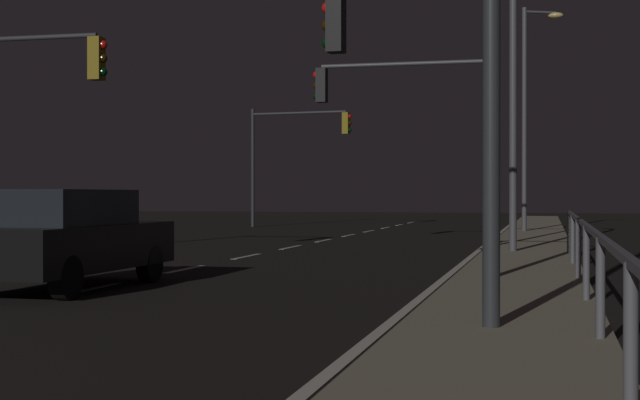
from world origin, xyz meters
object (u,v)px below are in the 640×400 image
object	(u,v)px
traffic_light_near_left	(295,142)
street_lamp_across_street	(530,100)
traffic_light_far_left	(412,108)
street_lamp_corner	(513,70)
traffic_light_overhead_east	(416,66)
car	(63,237)
traffic_light_mid_left	(29,97)

from	to	relation	value
traffic_light_near_left	street_lamp_across_street	distance (m)	11.83
traffic_light_near_left	street_lamp_across_street	bearing A→B (deg)	-27.29
traffic_light_near_left	street_lamp_across_street	xyz separation A→B (m)	(10.47, -5.40, 1.13)
traffic_light_far_left	traffic_light_near_left	world-z (taller)	traffic_light_near_left
street_lamp_corner	traffic_light_overhead_east	bearing A→B (deg)	-99.99
traffic_light_overhead_east	traffic_light_far_left	xyz separation A→B (m)	(-1.45, 9.92, 0.20)
car	street_lamp_corner	size ratio (longest dim) A/B	0.61
street_lamp_corner	traffic_light_mid_left	bearing A→B (deg)	-159.02
street_lamp_across_street	street_lamp_corner	size ratio (longest dim) A/B	1.13
traffic_light_overhead_east	street_lamp_across_street	bearing A→B (deg)	85.74
traffic_light_mid_left	traffic_light_near_left	distance (m)	22.08
traffic_light_overhead_east	traffic_light_far_left	world-z (taller)	traffic_light_far_left
traffic_light_overhead_east	traffic_light_mid_left	world-z (taller)	traffic_light_mid_left
traffic_light_overhead_east	street_lamp_across_street	size ratio (longest dim) A/B	0.61
street_lamp_corner	traffic_light_near_left	bearing A→B (deg)	119.76
car	street_lamp_corner	distance (m)	12.42
traffic_light_overhead_east	street_lamp_across_street	world-z (taller)	street_lamp_across_street
traffic_light_near_left	street_lamp_corner	distance (m)	20.76
traffic_light_mid_left	street_lamp_across_street	bearing A→B (deg)	57.13
street_lamp_across_street	car	bearing A→B (deg)	-106.69
traffic_light_overhead_east	traffic_light_mid_left	size ratio (longest dim) A/B	0.95
car	traffic_light_mid_left	bearing A→B (deg)	124.80
traffic_light_mid_left	street_lamp_across_street	size ratio (longest dim) A/B	0.64
traffic_light_mid_left	traffic_light_far_left	xyz separation A→B (m)	(7.83, 6.43, 0.15)
car	traffic_light_far_left	distance (m)	13.16
traffic_light_mid_left	street_lamp_corner	distance (m)	11.39
traffic_light_near_left	street_lamp_corner	world-z (taller)	street_lamp_corner
traffic_light_mid_left	traffic_light_near_left	xyz separation A→B (m)	(0.31, 22.08, 0.17)
traffic_light_overhead_east	traffic_light_near_left	distance (m)	27.10
street_lamp_across_street	traffic_light_far_left	bearing A→B (deg)	-106.05
traffic_light_far_left	street_lamp_corner	world-z (taller)	street_lamp_corner
street_lamp_across_street	traffic_light_mid_left	bearing A→B (deg)	-122.87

